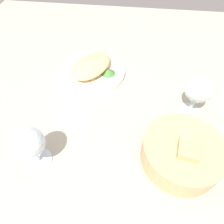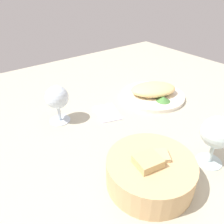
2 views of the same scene
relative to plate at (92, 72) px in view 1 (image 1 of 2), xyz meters
The scene contains 8 objects.
ground_plane 14.75cm from the plate, 33.17° to the left, with size 140.00×140.00×2.00cm, color #B6B099.
plate is the anchor object (origin of this frame).
omelette 2.83cm from the plate, 90.00° to the left, with size 17.51×11.14×4.25cm, color #F0C882.
lettuce_garnish 6.54cm from the plate, 81.45° to the left, with size 5.18×5.18×1.75cm, color #48833C.
bread_basket 42.70cm from the plate, 42.92° to the left, with size 19.98×19.98×8.68cm.
wine_glass_near 37.55cm from the plate, 11.03° to the right, with size 7.39×7.39×12.41cm.
wine_glass_far 37.53cm from the plate, 67.14° to the left, with size 7.84×7.84×13.54cm.
folded_napkin 20.94cm from the plate, ahead, with size 11.00×7.00×0.80cm, color white.
Camera 1 is at (45.22, 6.74, 48.71)cm, focal length 32.44 mm.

